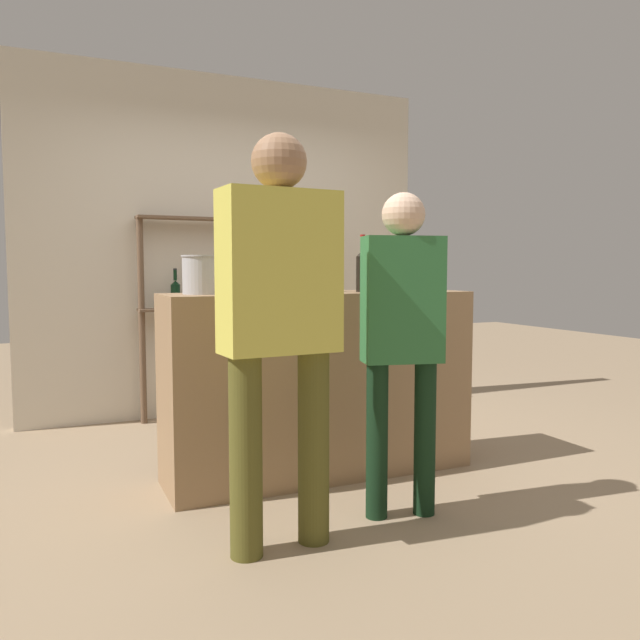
# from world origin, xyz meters

# --- Properties ---
(ground_plane) EXTENTS (16.00, 16.00, 0.00)m
(ground_plane) POSITION_xyz_m (0.00, 0.00, 0.00)
(ground_plane) COLOR #9E8466
(bar_counter) EXTENTS (1.81, 0.50, 1.08)m
(bar_counter) POSITION_xyz_m (0.00, 0.00, 0.54)
(bar_counter) COLOR #997551
(bar_counter) RESTS_ON ground_plane
(back_wall) EXTENTS (3.41, 0.12, 2.80)m
(back_wall) POSITION_xyz_m (0.00, 1.85, 1.40)
(back_wall) COLOR beige
(back_wall) RESTS_ON ground_plane
(back_shelf) EXTENTS (1.60, 0.18, 1.62)m
(back_shelf) POSITION_xyz_m (0.01, 1.67, 1.06)
(back_shelf) COLOR brown
(back_shelf) RESTS_ON ground_plane
(counter_bottle_0) EXTENTS (0.07, 0.07, 0.35)m
(counter_bottle_0) POSITION_xyz_m (-0.06, -0.14, 1.22)
(counter_bottle_0) COLOR silver
(counter_bottle_0) RESTS_ON bar_counter
(counter_bottle_1) EXTENTS (0.09, 0.09, 0.37)m
(counter_bottle_1) POSITION_xyz_m (0.53, -0.06, 1.22)
(counter_bottle_1) COLOR silver
(counter_bottle_1) RESTS_ON bar_counter
(counter_bottle_2) EXTENTS (0.08, 0.08, 0.32)m
(counter_bottle_2) POSITION_xyz_m (-0.27, -0.12, 1.20)
(counter_bottle_2) COLOR brown
(counter_bottle_2) RESTS_ON bar_counter
(counter_bottle_3) EXTENTS (0.08, 0.08, 0.34)m
(counter_bottle_3) POSITION_xyz_m (0.25, -0.05, 1.21)
(counter_bottle_3) COLOR black
(counter_bottle_3) RESTS_ON bar_counter
(wine_glass) EXTENTS (0.07, 0.07, 0.17)m
(wine_glass) POSITION_xyz_m (-0.32, -0.03, 1.21)
(wine_glass) COLOR silver
(wine_glass) RESTS_ON bar_counter
(ice_bucket) EXTENTS (0.21, 0.21, 0.21)m
(ice_bucket) POSITION_xyz_m (-0.69, 0.03, 1.18)
(ice_bucket) COLOR #B2B2B7
(ice_bucket) RESTS_ON bar_counter
(cork_jar) EXTENTS (0.11, 0.11, 0.14)m
(cork_jar) POSITION_xyz_m (0.10, 0.09, 1.15)
(cork_jar) COLOR silver
(cork_jar) RESTS_ON bar_counter
(customer_left) EXTENTS (0.51, 0.25, 1.78)m
(customer_left) POSITION_xyz_m (-0.56, -0.84, 1.04)
(customer_left) COLOR brown
(customer_left) RESTS_ON ground_plane
(server_behind_counter) EXTENTS (0.41, 0.23, 1.65)m
(server_behind_counter) POSITION_xyz_m (0.03, 0.76, 0.99)
(server_behind_counter) COLOR black
(server_behind_counter) RESTS_ON ground_plane
(customer_center) EXTENTS (0.41, 0.25, 1.58)m
(customer_center) POSITION_xyz_m (0.10, -0.74, 0.94)
(customer_center) COLOR black
(customer_center) RESTS_ON ground_plane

